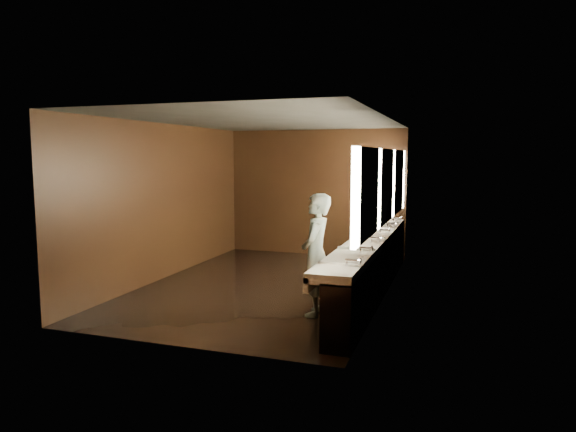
% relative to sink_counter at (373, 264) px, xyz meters
% --- Properties ---
extents(floor, '(6.00, 6.00, 0.00)m').
position_rel_sink_counter_xyz_m(floor, '(-1.79, -0.00, -0.50)').
color(floor, black).
rests_on(floor, ground).
extents(ceiling, '(4.00, 6.00, 0.02)m').
position_rel_sink_counter_xyz_m(ceiling, '(-1.79, -0.00, 2.30)').
color(ceiling, '#2D2D2B').
rests_on(ceiling, wall_back).
extents(wall_back, '(4.00, 0.02, 2.80)m').
position_rel_sink_counter_xyz_m(wall_back, '(-1.79, 3.00, 0.90)').
color(wall_back, black).
rests_on(wall_back, floor).
extents(wall_front, '(4.00, 0.02, 2.80)m').
position_rel_sink_counter_xyz_m(wall_front, '(-1.79, -3.00, 0.90)').
color(wall_front, black).
rests_on(wall_front, floor).
extents(wall_left, '(0.02, 6.00, 2.80)m').
position_rel_sink_counter_xyz_m(wall_left, '(-3.79, -0.00, 0.90)').
color(wall_left, black).
rests_on(wall_left, floor).
extents(wall_right, '(0.02, 6.00, 2.80)m').
position_rel_sink_counter_xyz_m(wall_right, '(0.21, -0.00, 0.90)').
color(wall_right, black).
rests_on(wall_right, floor).
extents(sink_counter, '(0.55, 5.40, 1.01)m').
position_rel_sink_counter_xyz_m(sink_counter, '(0.00, 0.00, 0.00)').
color(sink_counter, black).
rests_on(sink_counter, floor).
extents(mirror_band, '(0.06, 5.03, 1.15)m').
position_rel_sink_counter_xyz_m(mirror_band, '(0.19, -0.00, 1.25)').
color(mirror_band, '#FCEEC5').
rests_on(mirror_band, wall_right).
extents(person, '(0.42, 0.63, 1.71)m').
position_rel_sink_counter_xyz_m(person, '(-0.58, -1.31, 0.36)').
color(person, '#8EC4D3').
rests_on(person, floor).
extents(trash_bin, '(0.50, 0.50, 0.60)m').
position_rel_sink_counter_xyz_m(trash_bin, '(-0.22, -0.49, -0.20)').
color(trash_bin, black).
rests_on(trash_bin, floor).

